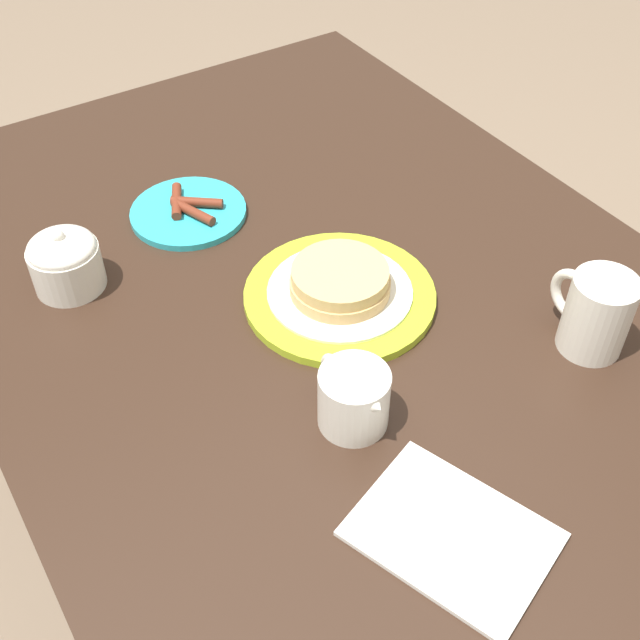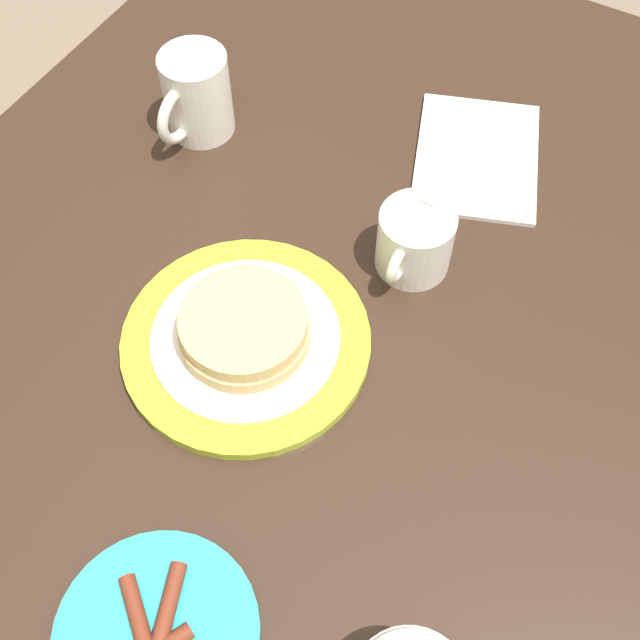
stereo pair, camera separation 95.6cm
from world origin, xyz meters
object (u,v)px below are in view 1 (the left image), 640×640
object	(u,v)px
pancake_plate	(340,289)
sugar_bowl	(65,261)
creamer_pitcher	(354,398)
coffee_mug	(596,312)
side_plate_bacon	(188,211)
napkin	(452,534)

from	to	relation	value
pancake_plate	sugar_bowl	distance (m)	0.35
pancake_plate	creamer_pitcher	xyz separation A→B (m)	(-0.17, 0.10, 0.02)
coffee_mug	side_plate_bacon	bearing A→B (deg)	30.46
creamer_pitcher	coffee_mug	bearing A→B (deg)	-100.14
side_plate_bacon	creamer_pitcher	size ratio (longest dim) A/B	1.48
napkin	sugar_bowl	bearing A→B (deg)	18.02
side_plate_bacon	creamer_pitcher	bearing A→B (deg)	178.11
side_plate_bacon	napkin	world-z (taller)	side_plate_bacon
side_plate_bacon	coffee_mug	world-z (taller)	coffee_mug
pancake_plate	sugar_bowl	world-z (taller)	sugar_bowl
creamer_pitcher	napkin	world-z (taller)	creamer_pitcher
pancake_plate	coffee_mug	size ratio (longest dim) A/B	2.20
sugar_bowl	creamer_pitcher	bearing A→B (deg)	-154.83
creamer_pitcher	sugar_bowl	xyz separation A→B (m)	(0.39, 0.18, 0.00)
coffee_mug	napkin	xyz separation A→B (m)	(-0.12, 0.31, -0.05)
pancake_plate	creamer_pitcher	world-z (taller)	creamer_pitcher
coffee_mug	creamer_pitcher	size ratio (longest dim) A/B	0.99
sugar_bowl	napkin	distance (m)	0.59
napkin	pancake_plate	bearing A→B (deg)	-15.94
pancake_plate	creamer_pitcher	size ratio (longest dim) A/B	2.18
creamer_pitcher	sugar_bowl	world-z (taller)	sugar_bowl
side_plate_bacon	coffee_mug	size ratio (longest dim) A/B	1.49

